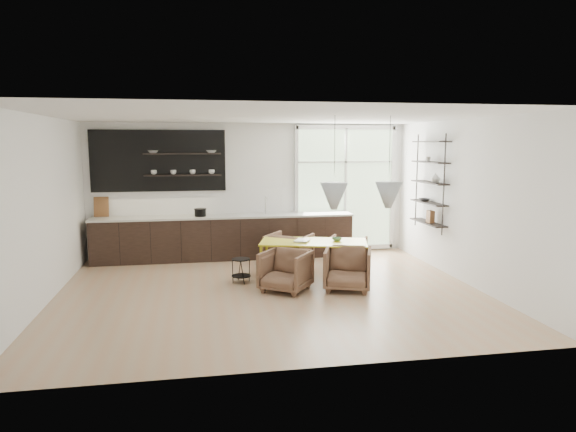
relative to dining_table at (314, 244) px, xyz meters
The scene contains 11 objects.
room 0.96m from the dining_table, 128.73° to the left, with size 7.02×6.01×2.91m.
kitchen_run 2.56m from the dining_table, 128.65° to the left, with size 5.54×0.69×2.75m.
right_shelving 2.69m from the dining_table, 11.07° to the left, with size 0.26×1.22×1.90m.
dining_table is the anchor object (origin of this frame).
armchair_back_left 0.85m from the dining_table, 113.68° to the left, with size 0.78×0.80×0.73m, color brown.
armchair_back_right 1.07m from the dining_table, 36.12° to the left, with size 0.69×0.72×0.65m, color brown.
armchair_front_left 0.98m from the dining_table, 133.37° to the right, with size 0.74×0.76×0.69m, color brown.
armchair_front_right 0.94m from the dining_table, 62.60° to the right, with size 0.77×0.79×0.72m, color brown.
wire_stool 1.38m from the dining_table, behind, with size 0.34×0.34×0.43m.
table_book 0.34m from the dining_table, 165.69° to the left, with size 0.24×0.32×0.03m, color white.
table_bowl 0.44m from the dining_table, ahead, with size 0.18×0.18×0.06m, color #558458.
Camera 1 is at (-1.17, -8.26, 2.48)m, focal length 32.00 mm.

